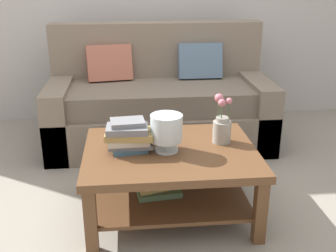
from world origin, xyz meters
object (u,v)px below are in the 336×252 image
Objects in this scene: glass_hurricane_vase at (166,129)px; flower_pitcher at (222,126)px; book_stack_main at (129,136)px; coffee_table at (170,168)px; couch at (159,104)px.

flower_pitcher reaches higher than glass_hurricane_vase.
book_stack_main is 0.96× the size of flower_pitcher.
coffee_table is at bearing -3.63° from book_stack_main.
couch reaches higher than glass_hurricane_vase.
book_stack_main is at bearing -103.16° from couch.
couch is at bearing 105.27° from flower_pitcher.
glass_hurricane_vase is at bearing -139.34° from coffee_table.
couch is 1.27m from book_stack_main.
couch is 6.06× the size of flower_pitcher.
flower_pitcher is (0.32, -1.15, 0.20)m from couch.
couch reaches higher than book_stack_main.
flower_pitcher is at bearing 6.47° from book_stack_main.
glass_hurricane_vase is at bearing -164.33° from flower_pitcher.
glass_hurricane_vase is 0.39m from flower_pitcher.
flower_pitcher reaches higher than coffee_table.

